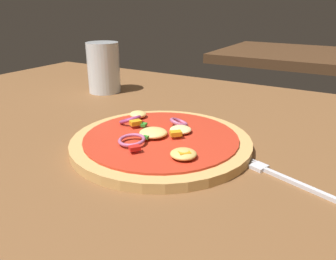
% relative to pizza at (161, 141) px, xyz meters
% --- Properties ---
extents(dining_table, '(1.39, 0.96, 0.04)m').
position_rel_pizza_xyz_m(dining_table, '(0.01, -0.02, -0.03)').
color(dining_table, brown).
rests_on(dining_table, ground).
extents(pizza, '(0.27, 0.27, 0.03)m').
position_rel_pizza_xyz_m(pizza, '(0.00, 0.00, 0.00)').
color(pizza, tan).
rests_on(pizza, dining_table).
extents(fork, '(0.16, 0.07, 0.01)m').
position_rel_pizza_xyz_m(fork, '(0.18, -0.01, -0.01)').
color(fork, silver).
rests_on(fork, dining_table).
extents(beer_glass, '(0.07, 0.07, 0.12)m').
position_rel_pizza_xyz_m(beer_glass, '(-0.28, 0.21, 0.04)').
color(beer_glass, silver).
rests_on(beer_glass, dining_table).
extents(background_table, '(0.65, 0.54, 0.04)m').
position_rel_pizza_xyz_m(background_table, '(-0.01, 1.14, -0.03)').
color(background_table, '#4C301C').
rests_on(background_table, ground).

